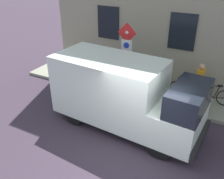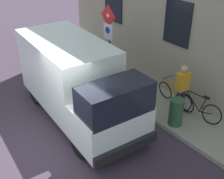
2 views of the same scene
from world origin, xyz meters
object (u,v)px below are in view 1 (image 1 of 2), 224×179
delivery_van (124,93)px  bicycle_orange (189,90)px  pedestrian (199,82)px  litter_bin (204,102)px  sign_post_stacked (127,50)px  bicycle_black (211,95)px

delivery_van → bicycle_orange: size_ratio=3.18×
delivery_van → pedestrian: size_ratio=3.17×
bicycle_orange → litter_bin: bearing=137.0°
bicycle_orange → litter_bin: size_ratio=1.91×
sign_post_stacked → pedestrian: size_ratio=1.76×
bicycle_orange → litter_bin: litter_bin is taller
delivery_van → bicycle_orange: bearing=63.6°
pedestrian → litter_bin: pedestrian is taller
sign_post_stacked → litter_bin: bearing=-87.6°
delivery_van → litter_bin: (2.04, -2.47, -0.74)m
delivery_van → sign_post_stacked: bearing=116.6°
bicycle_black → litter_bin: size_ratio=1.90×
sign_post_stacked → bicycle_orange: size_ratio=1.76×
bicycle_black → bicycle_orange: 0.91m
sign_post_stacked → pedestrian: bearing=-75.1°
sign_post_stacked → litter_bin: (0.14, -3.26, -1.59)m
litter_bin → bicycle_orange: bearing=41.8°
delivery_van → bicycle_black: delivery_van is taller
delivery_van → bicycle_orange: delivery_van is taller
bicycle_black → delivery_van: bearing=39.8°
bicycle_black → litter_bin: litter_bin is taller
litter_bin → pedestrian: bearing=30.6°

